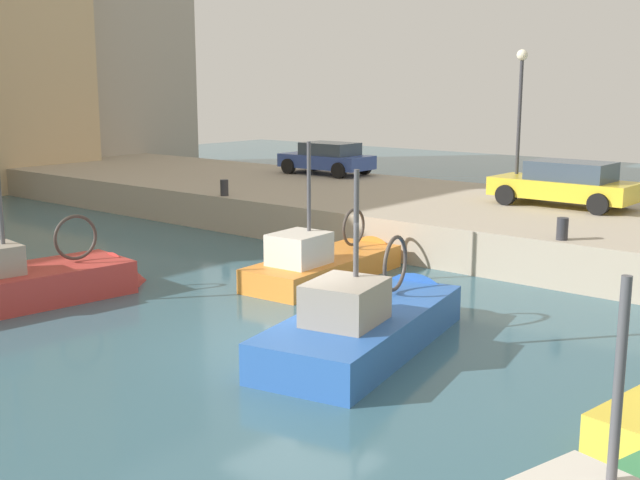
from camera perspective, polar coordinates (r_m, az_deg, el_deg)
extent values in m
plane|color=#386070|center=(15.55, -1.20, -7.47)|extent=(80.00, 80.00, 0.00)
cube|color=#ADA08C|center=(24.96, 16.46, 0.66)|extent=(9.00, 56.00, 1.20)
cube|color=#BC3833|center=(19.50, -20.50, -4.30)|extent=(5.04, 2.47, 1.57)
cone|color=#BC3833|center=(20.67, -13.42, -3.03)|extent=(1.10, 1.81, 1.72)
cube|color=#9E7A51|center=(19.33, -20.65, -2.28)|extent=(4.83, 2.29, 0.08)
cylinder|color=#4C4C51|center=(18.91, -22.00, 2.21)|extent=(0.10, 0.10, 3.16)
torus|color=#3F3833|center=(19.74, -17.16, 0.18)|extent=(1.11, 0.21, 1.10)
sphere|color=white|center=(12.51, 20.47, -12.04)|extent=(0.32, 0.32, 0.32)
cube|color=#2D60B7|center=(15.31, 3.13, -7.78)|extent=(5.71, 3.13, 1.47)
cone|color=#2D60B7|center=(18.00, 7.25, -4.93)|extent=(1.26, 2.00, 1.85)
cube|color=#896B4C|center=(15.11, 3.16, -5.40)|extent=(5.47, 2.93, 0.08)
cube|color=gray|center=(14.30, 1.83, -4.53)|extent=(1.64, 1.48, 0.80)
cylinder|color=#4C4C51|center=(14.45, 2.61, -0.44)|extent=(0.10, 0.10, 2.80)
torus|color=#3F3833|center=(16.27, 5.43, -1.69)|extent=(1.16, 0.32, 1.17)
sphere|color=white|center=(14.40, -3.75, -8.11)|extent=(0.32, 0.32, 0.32)
cylinder|color=#4C4C51|center=(8.05, 20.49, -12.09)|extent=(0.10, 0.10, 2.79)
cube|color=orange|center=(20.49, 0.32, -2.84)|extent=(4.94, 2.07, 1.20)
cone|color=orange|center=(22.73, 4.38, -1.46)|extent=(1.01, 1.61, 1.55)
cube|color=#896B4C|center=(20.36, 0.32, -1.36)|extent=(4.73, 1.91, 0.08)
cube|color=beige|center=(19.44, -1.50, -0.66)|extent=(1.42, 1.25, 0.79)
cylinder|color=#4C4C51|center=(19.56, -0.80, 2.65)|extent=(0.10, 0.10, 3.04)
torus|color=#3F3833|center=(21.33, 2.44, 0.93)|extent=(1.04, 0.15, 1.03)
sphere|color=white|center=(19.90, -4.34, -2.76)|extent=(0.32, 0.32, 0.32)
cube|color=gold|center=(25.76, 17.07, 3.55)|extent=(1.83, 4.37, 0.57)
cube|color=#384756|center=(25.61, 17.59, 4.77)|extent=(1.60, 2.45, 0.57)
cylinder|color=black|center=(25.61, 13.20, 3.17)|extent=(0.23, 0.64, 0.64)
cylinder|color=black|center=(27.21, 14.94, 3.55)|extent=(0.23, 0.64, 0.64)
cylinder|color=black|center=(24.42, 19.37, 2.45)|extent=(0.23, 0.64, 0.64)
cylinder|color=black|center=(26.08, 20.81, 2.88)|extent=(0.23, 0.64, 0.64)
cube|color=#334C9E|center=(33.40, 0.45, 5.69)|extent=(1.85, 3.98, 0.55)
cube|color=#384756|center=(33.23, 0.72, 6.58)|extent=(1.60, 2.24, 0.51)
cylinder|color=black|center=(33.60, -2.29, 5.32)|extent=(0.23, 0.64, 0.64)
cylinder|color=black|center=(34.94, -0.39, 5.56)|extent=(0.23, 0.64, 0.64)
cylinder|color=black|center=(31.92, 1.36, 5.01)|extent=(0.23, 0.64, 0.64)
cylinder|color=black|center=(33.33, 3.20, 5.26)|extent=(0.23, 0.64, 0.64)
cylinder|color=#2D2D33|center=(20.27, 17.02, 0.77)|extent=(0.28, 0.28, 0.55)
cylinder|color=#2D2D33|center=(27.21, -6.89, 3.75)|extent=(0.28, 0.28, 0.55)
cylinder|color=#38383D|center=(26.83, 14.09, 7.63)|extent=(0.12, 0.12, 4.50)
sphere|color=#F2EACC|center=(26.80, 14.34, 12.76)|extent=(0.36, 0.36, 0.36)
cube|color=#B2A899|center=(47.41, -15.31, 14.42)|extent=(7.13, 7.24, 15.84)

